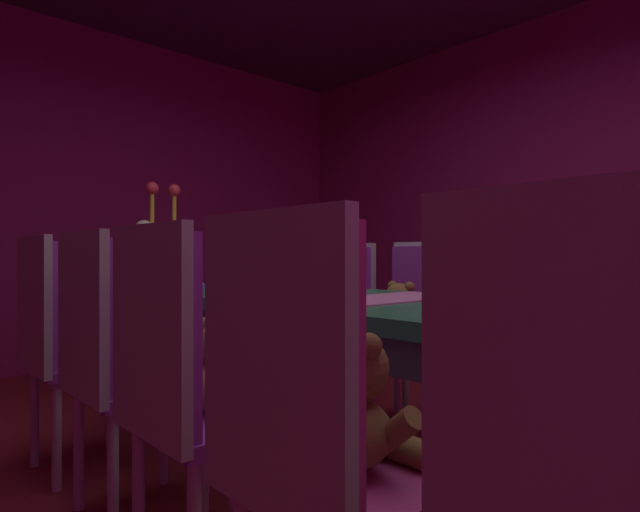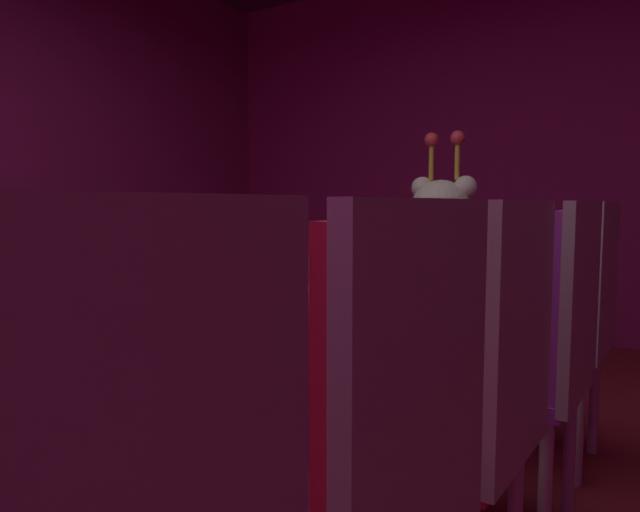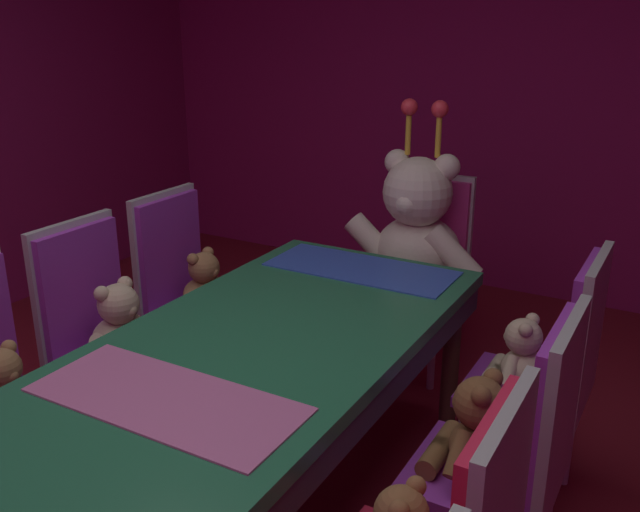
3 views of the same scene
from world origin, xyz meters
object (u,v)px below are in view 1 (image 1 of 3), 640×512
at_px(chair_left_3, 106,346).
at_px(teddy_left_3, 147,342).
at_px(teddy_right_2, 480,328).
at_px(teddy_right_3, 398,314).
at_px(banquet_table, 382,322).
at_px(chair_right_1, 615,331).
at_px(chair_left_2, 177,371).
at_px(teddy_left_2, 223,371).
at_px(chair_left_1, 303,417).
at_px(chair_right_4, 342,305).
at_px(chair_left_4, 55,330).
at_px(chair_right_2, 495,320).
at_px(teddy_left_4, 91,331).
at_px(chair_right_3, 415,311).
at_px(teddy_left_1, 356,409).
at_px(throne_chair, 155,304).
at_px(teddy_right_4, 325,310).
at_px(king_teddy_bear, 167,281).

bearing_deg(chair_left_3, teddy_left_3, 0.00).
distance_m(teddy_right_2, teddy_right_3, 0.50).
height_order(banquet_table, chair_right_1, chair_right_1).
xyz_separation_m(chair_left_2, teddy_left_2, (0.14, -0.00, -0.02)).
bearing_deg(teddy_left_2, chair_left_1, -106.19).
distance_m(chair_left_2, chair_right_4, 1.98).
bearing_deg(chair_left_4, chair_right_2, -31.93).
distance_m(teddy_left_4, chair_right_3, 1.65).
bearing_deg(chair_right_4, teddy_left_1, 46.02).
bearing_deg(chair_right_1, chair_right_4, -89.98).
relative_size(chair_left_4, teddy_right_3, 3.02).
bearing_deg(chair_left_1, teddy_left_1, -0.00).
height_order(chair_left_2, teddy_left_4, chair_left_2).
xyz_separation_m(teddy_left_1, chair_right_2, (1.53, 0.54, 0.01)).
distance_m(chair_left_1, throne_chair, 2.61).
relative_size(teddy_left_4, teddy_right_2, 1.09).
bearing_deg(chair_right_1, chair_right_2, -88.61).
distance_m(chair_right_3, teddy_right_4, 0.58).
distance_m(teddy_left_2, throne_chair, 2.06).
bearing_deg(chair_left_4, teddy_left_3, -73.27).
height_order(chair_right_3, chair_right_4, same).
height_order(banquet_table, chair_right_4, chair_right_4).
height_order(teddy_left_1, chair_right_2, chair_right_2).
height_order(teddy_left_2, teddy_left_4, teddy_left_4).
xyz_separation_m(banquet_table, chair_right_3, (0.86, 0.50, -0.06)).
height_order(chair_left_3, teddy_left_4, chair_left_3).
distance_m(teddy_left_1, chair_right_3, 1.87).
bearing_deg(chair_right_3, teddy_right_3, -0.00).
height_order(chair_left_1, teddy_left_3, chair_left_1).
bearing_deg(teddy_right_4, teddy_left_3, 21.68).
distance_m(banquet_table, chair_right_3, 0.99).
distance_m(chair_left_2, chair_left_3, 0.52).
distance_m(teddy_right_2, chair_right_3, 0.53).
relative_size(chair_left_2, teddy_right_2, 3.56).
relative_size(chair_left_1, throne_chair, 1.00).
height_order(throne_chair, king_teddy_bear, king_teddy_bear).
relative_size(teddy_left_1, chair_right_2, 0.31).
bearing_deg(chair_left_2, teddy_right_4, 34.84).
bearing_deg(chair_right_3, chair_left_1, 31.34).
xyz_separation_m(teddy_left_4, chair_right_1, (1.54, -1.57, 0.02)).
bearing_deg(teddy_left_2, teddy_right_2, 0.19).
height_order(teddy_left_2, chair_right_3, chair_right_3).
bearing_deg(throne_chair, chair_right_4, 43.80).
bearing_deg(chair_left_1, king_teddy_bear, 69.85).
relative_size(teddy_right_3, chair_right_4, 0.33).
bearing_deg(chair_left_2, teddy_left_1, -76.01).
distance_m(teddy_right_4, king_teddy_bear, 1.01).
distance_m(chair_left_2, chair_right_3, 1.76).
distance_m(chair_left_2, teddy_right_3, 1.63).
bearing_deg(teddy_left_1, chair_right_1, 0.44).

